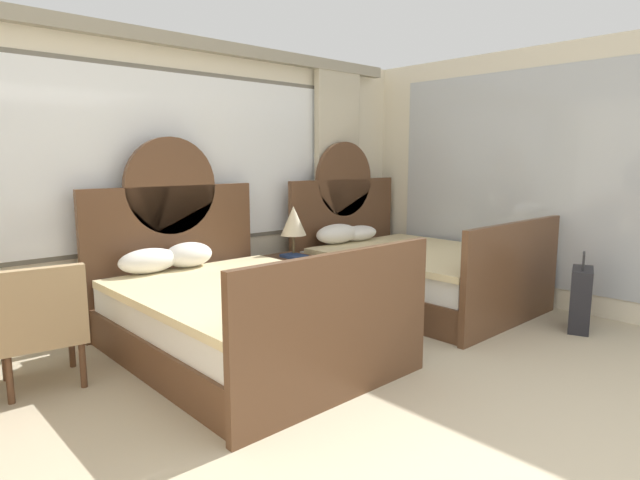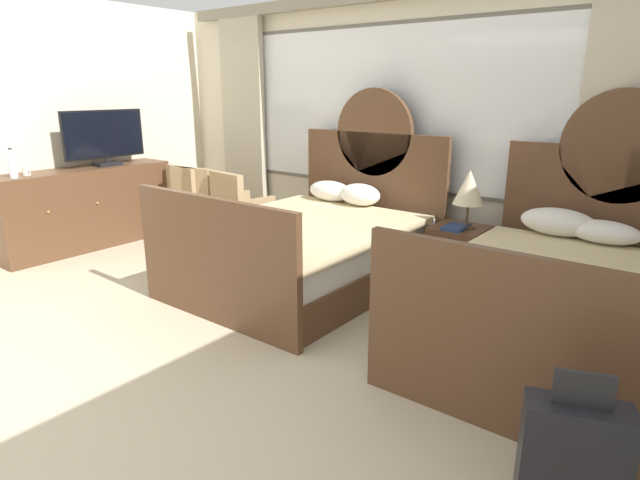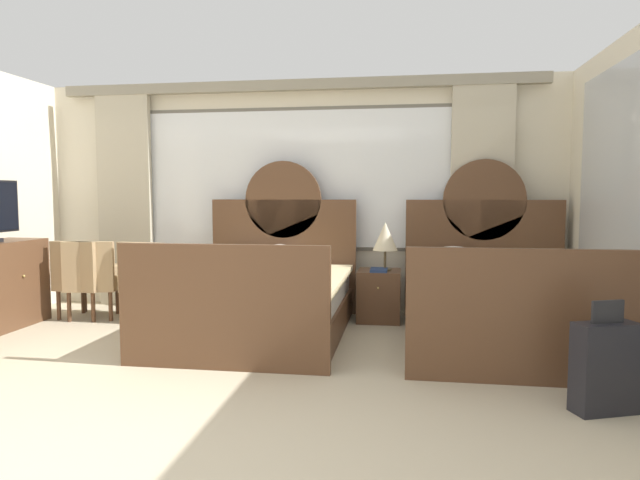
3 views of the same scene
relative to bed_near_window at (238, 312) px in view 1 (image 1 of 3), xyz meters
name	(u,v)px [view 1 (image 1 of 3)]	position (x,y,z in m)	size (l,w,h in m)	color
wall_back_window	(171,173)	(0.12, 1.25, 1.07)	(6.14, 0.22, 2.70)	beige
wall_right_mirror	(569,179)	(3.22, -1.19, 1.00)	(0.08, 4.94, 2.70)	beige
bed_near_window	(238,312)	(0.00, 0.00, 0.00)	(1.69, 2.26, 1.75)	brown
bed_near_mirror	(412,271)	(2.25, 0.00, 0.00)	(1.69, 2.26, 1.75)	brown
nightstand_between_beds	(289,282)	(1.13, 0.74, -0.07)	(0.46, 0.48, 0.55)	brown
table_lamp_on_nightstand	(293,221)	(1.19, 0.73, 0.56)	(0.27, 0.27, 0.52)	brown
book_on_nightstand	(294,256)	(1.13, 0.65, 0.22)	(0.18, 0.26, 0.03)	navy
armchair_by_window_left	(41,321)	(-1.33, 0.37, 0.12)	(0.61, 0.61, 0.87)	tan
suitcase_on_floor	(581,299)	(2.64, -1.61, -0.06)	(0.43, 0.30, 0.71)	black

